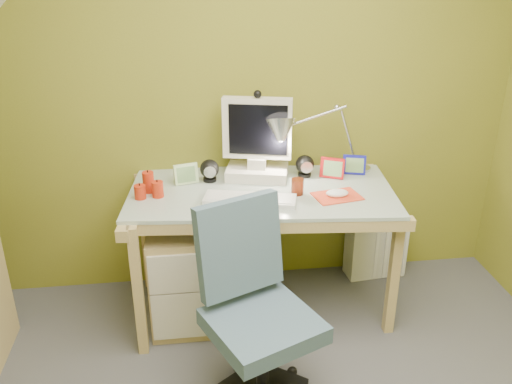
{
  "coord_description": "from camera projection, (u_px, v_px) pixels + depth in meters",
  "views": [
    {
      "loc": [
        -0.31,
        -1.42,
        1.94
      ],
      "look_at": [
        0.0,
        1.0,
        0.85
      ],
      "focal_mm": 38.0,
      "sensor_mm": 36.0,
      "label": 1
    }
  ],
  "objects": [
    {
      "name": "wall_back",
      "position": [
        242.0,
        93.0,
        3.07
      ],
      "size": [
        3.2,
        0.01,
        2.4
      ],
      "primitive_type": "cube",
      "color": "olive",
      "rests_on": "floor"
    },
    {
      "name": "desk",
      "position": [
        261.0,
        251.0,
        3.07
      ],
      "size": [
        1.48,
        0.84,
        0.76
      ],
      "primitive_type": null,
      "rotation": [
        0.0,
        0.0,
        -0.1
      ],
      "color": "tan",
      "rests_on": "floor"
    },
    {
      "name": "monitor",
      "position": [
        257.0,
        131.0,
        2.97
      ],
      "size": [
        0.45,
        0.32,
        0.55
      ],
      "primitive_type": null,
      "rotation": [
        0.0,
        0.0,
        -0.23
      ],
      "color": "silver",
      "rests_on": "desk"
    },
    {
      "name": "speaker_left",
      "position": [
        210.0,
        170.0,
        3.01
      ],
      "size": [
        0.11,
        0.11,
        0.13
      ],
      "primitive_type": null,
      "rotation": [
        0.0,
        0.0,
        -0.06
      ],
      "color": "black",
      "rests_on": "desk"
    },
    {
      "name": "speaker_right",
      "position": [
        305.0,
        166.0,
        3.07
      ],
      "size": [
        0.11,
        0.11,
        0.13
      ],
      "primitive_type": null,
      "rotation": [
        0.0,
        0.0,
        -0.04
      ],
      "color": "black",
      "rests_on": "desk"
    },
    {
      "name": "keyboard",
      "position": [
        250.0,
        199.0,
        2.78
      ],
      "size": [
        0.49,
        0.26,
        0.02
      ],
      "primitive_type": "cube",
      "rotation": [
        0.0,
        0.0,
        -0.25
      ],
      "color": "silver",
      "rests_on": "desk"
    },
    {
      "name": "mousepad",
      "position": [
        337.0,
        196.0,
        2.84
      ],
      "size": [
        0.27,
        0.21,
        0.01
      ],
      "primitive_type": "cube",
      "rotation": [
        0.0,
        0.0,
        0.19
      ],
      "color": "red",
      "rests_on": "desk"
    },
    {
      "name": "mouse",
      "position": [
        337.0,
        193.0,
        2.83
      ],
      "size": [
        0.13,
        0.1,
        0.04
      ],
      "primitive_type": "ellipsoid",
      "rotation": [
        0.0,
        0.0,
        -0.19
      ],
      "color": "white",
      "rests_on": "mousepad"
    },
    {
      "name": "amber_tumbler",
      "position": [
        297.0,
        187.0,
        2.85
      ],
      "size": [
        0.07,
        0.07,
        0.08
      ],
      "primitive_type": "cylinder",
      "rotation": [
        0.0,
        0.0,
        -0.12
      ],
      "color": "#973316",
      "rests_on": "desk"
    },
    {
      "name": "candle_cluster",
      "position": [
        148.0,
        185.0,
        2.83
      ],
      "size": [
        0.16,
        0.14,
        0.11
      ],
      "primitive_type": null,
      "rotation": [
        0.0,
        0.0,
        -0.07
      ],
      "color": "red",
      "rests_on": "desk"
    },
    {
      "name": "photo_frame_red",
      "position": [
        332.0,
        168.0,
        3.05
      ],
      "size": [
        0.13,
        0.08,
        0.12
      ],
      "primitive_type": "cube",
      "rotation": [
        0.0,
        0.0,
        -0.44
      ],
      "color": "red",
      "rests_on": "desk"
    },
    {
      "name": "photo_frame_blue",
      "position": [
        354.0,
        165.0,
        3.11
      ],
      "size": [
        0.13,
        0.05,
        0.11
      ],
      "primitive_type": "cube",
      "rotation": [
        0.0,
        0.0,
        -0.29
      ],
      "color": "#151695",
      "rests_on": "desk"
    },
    {
      "name": "photo_frame_green",
      "position": [
        186.0,
        174.0,
        2.98
      ],
      "size": [
        0.13,
        0.05,
        0.11
      ],
      "primitive_type": "cube",
      "rotation": [
        0.0,
        0.0,
        0.26
      ],
      "color": "#BEDF99",
      "rests_on": "desk"
    },
    {
      "name": "desk_lamp",
      "position": [
        337.0,
        123.0,
        3.01
      ],
      "size": [
        0.57,
        0.27,
        0.6
      ],
      "primitive_type": null,
      "rotation": [
        0.0,
        0.0,
        0.05
      ],
      "color": "#B7B8BC",
      "rests_on": "desk"
    },
    {
      "name": "task_chair",
      "position": [
        263.0,
        324.0,
        2.36
      ],
      "size": [
        0.66,
        0.66,
        0.9
      ],
      "primitive_type": null,
      "rotation": [
        0.0,
        0.0,
        0.42
      ],
      "color": "#405769",
      "rests_on": "floor"
    },
    {
      "name": "radiator",
      "position": [
        376.0,
        248.0,
        3.49
      ],
      "size": [
        0.39,
        0.19,
        0.37
      ],
      "primitive_type": "cube",
      "rotation": [
        0.0,
        0.0,
        0.1
      ],
      "color": "silver",
      "rests_on": "floor"
    }
  ]
}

